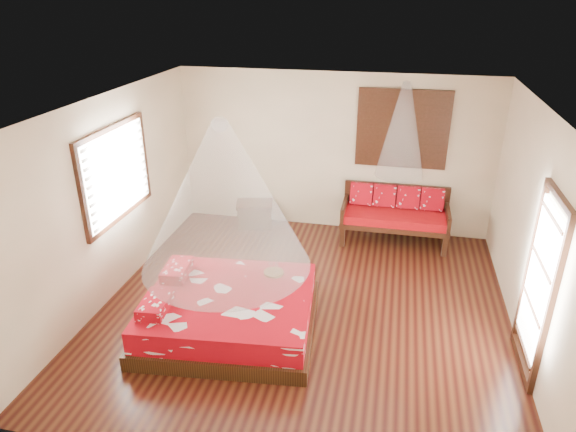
# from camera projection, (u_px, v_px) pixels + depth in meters

# --- Properties ---
(room) EXTENTS (5.54, 5.54, 2.84)m
(room) POSITION_uv_depth(u_px,v_px,m) (305.00, 216.00, 6.55)
(room) COLOR black
(room) RESTS_ON ground
(bed) EXTENTS (2.34, 2.15, 0.64)m
(bed) POSITION_uv_depth(u_px,v_px,m) (229.00, 311.00, 6.60)
(bed) COLOR black
(bed) RESTS_ON floor
(daybed) EXTENTS (1.81, 0.80, 0.95)m
(daybed) POSITION_uv_depth(u_px,v_px,m) (395.00, 213.00, 8.81)
(daybed) COLOR black
(daybed) RESTS_ON floor
(storage_chest) EXTENTS (0.75, 0.62, 0.45)m
(storage_chest) POSITION_uv_depth(u_px,v_px,m) (255.00, 214.00, 9.48)
(storage_chest) COLOR black
(storage_chest) RESTS_ON floor
(shutter_panel) EXTENTS (1.52, 0.06, 1.32)m
(shutter_panel) POSITION_uv_depth(u_px,v_px,m) (403.00, 129.00, 8.54)
(shutter_panel) COLOR black
(shutter_panel) RESTS_ON wall_back
(window_left) EXTENTS (0.10, 1.74, 1.34)m
(window_left) POSITION_uv_depth(u_px,v_px,m) (117.00, 173.00, 7.13)
(window_left) COLOR black
(window_left) RESTS_ON wall_left
(glazed_door) EXTENTS (0.08, 1.02, 2.16)m
(glazed_door) POSITION_uv_depth(u_px,v_px,m) (538.00, 286.00, 5.62)
(glazed_door) COLOR black
(glazed_door) RESTS_ON floor
(wine_tray) EXTENTS (0.27, 0.27, 0.22)m
(wine_tray) POSITION_uv_depth(u_px,v_px,m) (274.00, 270.00, 6.96)
(wine_tray) COLOR brown
(wine_tray) RESTS_ON bed
(mosquito_net_main) EXTENTS (2.05, 2.05, 1.80)m
(mosquito_net_main) POSITION_uv_depth(u_px,v_px,m) (224.00, 196.00, 5.94)
(mosquito_net_main) COLOR white
(mosquito_net_main) RESTS_ON ceiling
(mosquito_net_daybed) EXTENTS (0.78, 0.78, 1.50)m
(mosquito_net_daybed) POSITION_uv_depth(u_px,v_px,m) (403.00, 130.00, 8.09)
(mosquito_net_daybed) COLOR white
(mosquito_net_daybed) RESTS_ON ceiling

